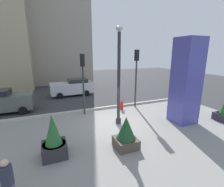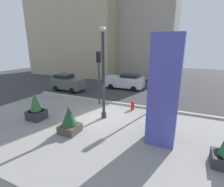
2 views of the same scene
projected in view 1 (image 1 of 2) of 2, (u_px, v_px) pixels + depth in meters
ground_plane at (97, 106)px, 14.70m from camera, size 60.00×60.00×0.00m
plaza_pavement at (128, 137)px, 9.31m from camera, size 18.00×10.00×0.02m
curb_strip at (100, 108)px, 13.89m from camera, size 18.00×0.24×0.16m
lamp_post at (119, 79)px, 10.40m from camera, size 0.44×0.44×6.23m
art_pillar_blue at (186, 82)px, 10.77m from camera, size 1.46×1.46×5.64m
potted_plant_near_right at (126, 134)px, 8.12m from camera, size 1.09×1.09×1.65m
potted_plant_curbside at (54, 140)px, 7.39m from camera, size 1.09×1.09×2.05m
fire_hydrant at (122, 105)px, 13.72m from camera, size 0.36×0.26×0.75m
traffic_light_corner at (83, 75)px, 12.01m from camera, size 0.28×0.42×4.61m
traffic_light_far_side at (136, 69)px, 13.77m from camera, size 0.28×0.42×4.93m
car_far_lane at (6, 101)px, 12.92m from camera, size 3.90×2.16×1.89m
car_curb_east at (72, 87)px, 18.23m from camera, size 4.60×2.12×1.82m
pedestrian_by_curb at (8, 181)px, 4.89m from camera, size 0.51×0.51×1.68m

